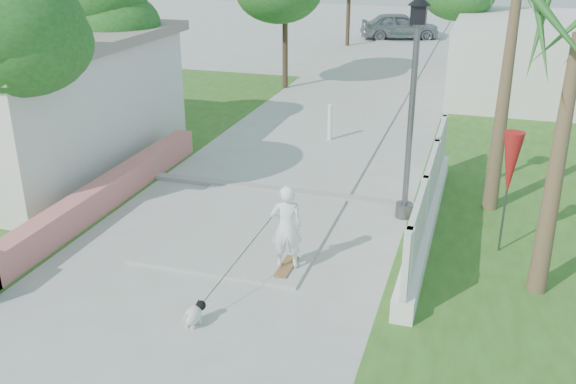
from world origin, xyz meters
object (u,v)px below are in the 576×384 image
at_px(parked_car, 400,26).
at_px(street_lamp, 412,103).
at_px(bollard, 330,122).
at_px(skateboarder, 251,249).
at_px(patio_umbrella, 510,166).
at_px(dog, 194,314).

bearing_deg(parked_car, street_lamp, 172.30).
bearing_deg(street_lamp, bollard, 120.96).
height_order(bollard, parked_car, parked_car).
bearing_deg(skateboarder, patio_umbrella, -166.37).
relative_size(street_lamp, dog, 8.66).
relative_size(street_lamp, skateboarder, 1.97).
bearing_deg(parked_car, dog, 165.87).
bearing_deg(dog, patio_umbrella, 56.64).
relative_size(bollard, patio_umbrella, 0.47).
height_order(bollard, dog, bollard).
relative_size(street_lamp, bollard, 4.07).
relative_size(dog, parked_car, 0.12).
bearing_deg(dog, parked_car, 106.94).
relative_size(bollard, parked_car, 0.26).
distance_m(patio_umbrella, skateboarder, 4.81).
bearing_deg(patio_umbrella, parked_car, 102.39).
bearing_deg(dog, skateboarder, 87.10).
bearing_deg(bollard, dog, -88.64).
bearing_deg(patio_umbrella, skateboarder, -146.94).
bearing_deg(skateboarder, parked_car, -106.45).
xyz_separation_m(skateboarder, dog, (-0.43, -1.33, -0.50)).
xyz_separation_m(bollard, patio_umbrella, (4.60, -5.50, 1.10)).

